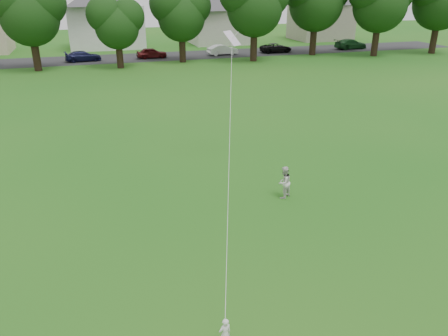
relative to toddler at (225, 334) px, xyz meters
name	(u,v)px	position (x,y,z in m)	size (l,w,h in m)	color
ground	(209,264)	(0.53, 3.37, -0.44)	(160.00, 160.00, 0.00)	#185F15
street	(113,59)	(0.53, 45.37, -0.44)	(90.00, 7.00, 0.01)	#2D2D30
toddler	(225,334)	(0.00, 0.00, 0.00)	(0.32, 0.21, 0.89)	silver
older_boy	(284,182)	(4.63, 6.93, 0.23)	(0.65, 0.51, 1.34)	silver
kite	(230,138)	(1.93, 5.70, 2.78)	(2.43, 6.19, 13.09)	silver
tree_row	(175,1)	(6.88, 39.26, 5.89)	(82.18, 9.65, 10.46)	black
parked_cars	(133,54)	(2.66, 44.37, 0.16)	(64.31, 2.15, 1.29)	black
house_row	(103,11)	(0.30, 55.37, 4.24)	(76.05, 13.75, 9.89)	silver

